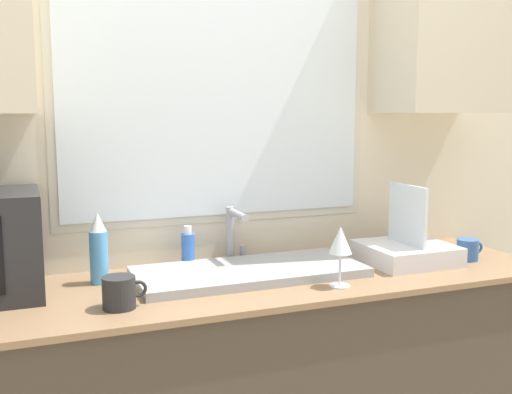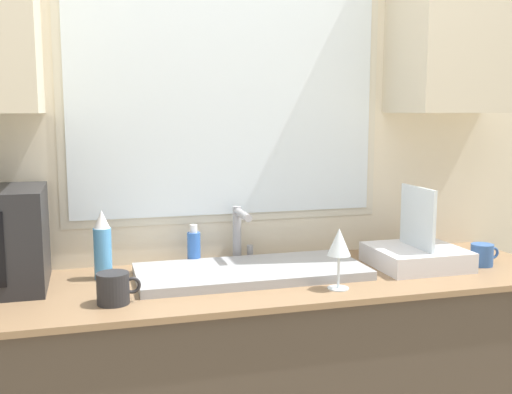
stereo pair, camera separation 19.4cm
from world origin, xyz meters
name	(u,v)px [view 2 (the right image)]	position (x,y,z in m)	size (l,w,h in m)	color
wall_back	(227,132)	(0.00, 0.58, 1.41)	(6.00, 0.38, 2.60)	beige
sink_basin	(251,271)	(0.02, 0.32, 0.94)	(0.77, 0.34, 0.03)	#9EA0A5
faucet	(240,230)	(0.03, 0.50, 1.05)	(0.08, 0.18, 0.21)	#99999E
dish_rack	(416,254)	(0.63, 0.28, 0.97)	(0.31, 0.29, 0.29)	silver
spray_bottle	(103,246)	(-0.46, 0.42, 1.04)	(0.06, 0.06, 0.23)	#4C99D8
soap_bottle	(194,248)	(-0.14, 0.51, 0.99)	(0.05, 0.05, 0.15)	blue
mug_near_sink	(114,288)	(-0.44, 0.14, 0.97)	(0.13, 0.09, 0.09)	#262628
wine_glass	(339,244)	(0.25, 0.10, 1.07)	(0.08, 0.08, 0.19)	silver
mug_by_rack	(482,255)	(0.87, 0.23, 0.97)	(0.11, 0.08, 0.08)	#335999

